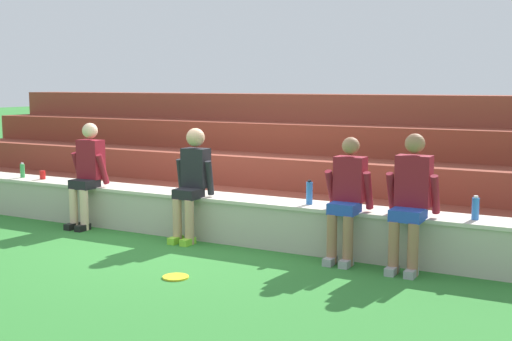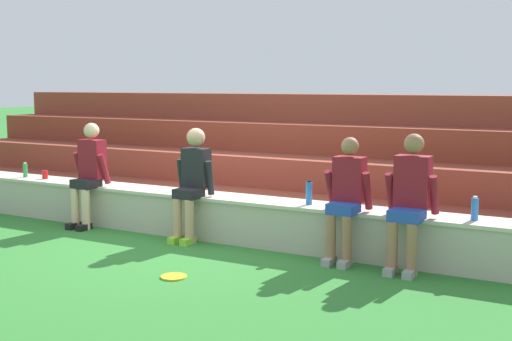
% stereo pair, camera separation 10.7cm
% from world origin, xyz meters
% --- Properties ---
extents(ground_plane, '(80.00, 80.00, 0.00)m').
position_xyz_m(ground_plane, '(0.00, 0.00, 0.00)').
color(ground_plane, '#2D752D').
extents(stone_seating_wall, '(8.59, 0.54, 0.55)m').
position_xyz_m(stone_seating_wall, '(0.00, 0.25, 0.29)').
color(stone_seating_wall, '#B7AF9E').
rests_on(stone_seating_wall, ground).
extents(brick_bleachers, '(11.65, 2.81, 1.76)m').
position_xyz_m(brick_bleachers, '(0.00, 2.59, 0.66)').
color(brick_bleachers, brown).
rests_on(brick_bleachers, ground).
extents(person_far_left, '(0.52, 0.51, 1.40)m').
position_xyz_m(person_far_left, '(-1.60, -0.01, 0.76)').
color(person_far_left, beige).
rests_on(person_far_left, ground).
extents(person_left_of_center, '(0.50, 0.55, 1.38)m').
position_xyz_m(person_left_of_center, '(0.06, 0.01, 0.76)').
color(person_left_of_center, tan).
rests_on(person_left_of_center, ground).
extents(person_center, '(0.51, 0.54, 1.35)m').
position_xyz_m(person_center, '(2.08, 0.00, 0.72)').
color(person_center, '#996B4C').
rests_on(person_center, ground).
extents(person_right_of_center, '(0.54, 0.58, 1.41)m').
position_xyz_m(person_right_of_center, '(2.78, -0.00, 0.76)').
color(person_right_of_center, '#996B4C').
rests_on(person_right_of_center, ground).
extents(water_bottle_near_right, '(0.07, 0.07, 0.22)m').
position_xyz_m(water_bottle_near_right, '(-3.08, 0.22, 0.65)').
color(water_bottle_near_right, green).
rests_on(water_bottle_near_right, stone_seating_wall).
extents(water_bottle_mid_left, '(0.08, 0.08, 0.28)m').
position_xyz_m(water_bottle_mid_left, '(1.54, 0.22, 0.68)').
color(water_bottle_mid_left, blue).
rests_on(water_bottle_mid_left, stone_seating_wall).
extents(water_bottle_near_left, '(0.07, 0.07, 0.25)m').
position_xyz_m(water_bottle_near_left, '(3.38, 0.23, 0.66)').
color(water_bottle_near_left, blue).
rests_on(water_bottle_near_left, stone_seating_wall).
extents(plastic_cup_left_end, '(0.08, 0.08, 0.12)m').
position_xyz_m(plastic_cup_left_end, '(-2.69, 0.23, 0.61)').
color(plastic_cup_left_end, red).
rests_on(plastic_cup_left_end, stone_seating_wall).
extents(frisbee, '(0.26, 0.26, 0.02)m').
position_xyz_m(frisbee, '(0.82, -1.42, 0.01)').
color(frisbee, yellow).
rests_on(frisbee, ground).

